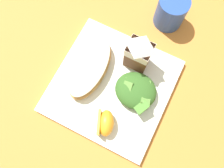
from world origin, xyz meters
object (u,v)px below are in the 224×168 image
Objects in this scene: cheesy_pizza_bread at (90,68)px; green_salad_pile at (136,90)px; milk_carton at (139,53)px; drinking_blue_cup at (171,12)px; orange_wedge_front at (105,123)px; white_plate at (112,86)px.

green_salad_pile is at bearing -0.53° from cheesy_pizza_bread.
milk_carton reaches higher than green_salad_pile.
drinking_blue_cup is (-0.01, 0.23, 0.01)m from green_salad_pile.
drinking_blue_cup is (0.12, 0.23, 0.01)m from cheesy_pizza_bread.
orange_wedge_front is 0.80× the size of drinking_blue_cup.
orange_wedge_front is at bearing -93.76° from drinking_blue_cup.
drinking_blue_cup is at bearing 81.62° from milk_carton.
orange_wedge_front is (0.03, -0.09, 0.03)m from white_plate.
milk_carton is 0.16m from drinking_blue_cup.
milk_carton is at bearing 71.24° from white_plate.
orange_wedge_front is (0.09, -0.10, 0.00)m from cheesy_pizza_bread.
cheesy_pizza_bread is 2.48× the size of orange_wedge_front.
green_salad_pile is 1.16× the size of drinking_blue_cup.
drinking_blue_cup reaches higher than white_plate.
drinking_blue_cup reaches higher than green_salad_pile.
milk_carton reaches higher than drinking_blue_cup.
white_plate is at bearing -108.76° from milk_carton.
white_plate is 0.10m from orange_wedge_front.
green_salad_pile is 0.10m from orange_wedge_front.
orange_wedge_front is at bearing -106.51° from green_salad_pile.
orange_wedge_front reaches higher than cheesy_pizza_bread.
orange_wedge_front is at bearing -72.35° from white_plate.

